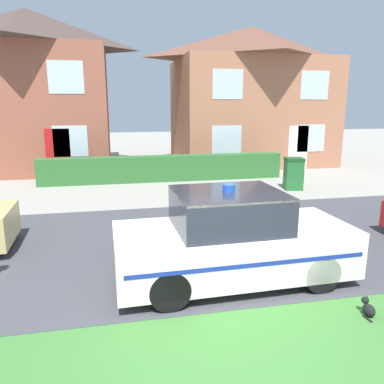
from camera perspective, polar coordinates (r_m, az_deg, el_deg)
ground_plane at (r=5.33m, az=4.09°, el=-21.82°), size 80.00×80.00×0.00m
road_strip at (r=8.57m, az=-2.69°, el=-7.72°), size 28.00×6.05×0.01m
lawn_verge at (r=4.97m, az=5.69°, el=-24.75°), size 28.00×2.31×0.01m
garden_hedge at (r=15.40m, az=-4.22°, el=3.61°), size 9.90×0.58×1.04m
police_car at (r=6.61m, az=6.13°, el=-7.27°), size 4.14×1.82×1.74m
cat at (r=6.36m, az=25.23°, el=-15.76°), size 0.18×0.32×0.28m
house_left at (r=19.68m, az=-23.30°, el=14.03°), size 7.29×5.91×7.32m
house_right at (r=20.76m, az=8.82°, el=14.34°), size 8.08×6.04×6.99m
wheelie_bin at (r=14.29m, az=15.21°, el=2.74°), size 0.77×0.76×1.18m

